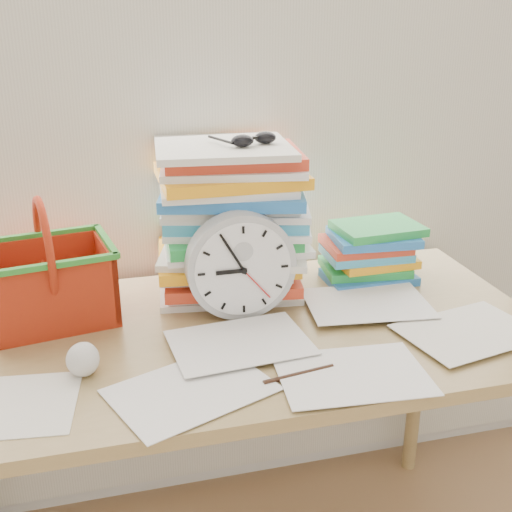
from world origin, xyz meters
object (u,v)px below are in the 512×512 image
object	(u,v)px
clock	(241,266)
book_stack	(371,253)
paper_stack	(231,219)
basket	(46,262)
desk	(234,358)

from	to	relation	value
clock	book_stack	distance (m)	0.40
clock	book_stack	xyz separation A→B (m)	(0.38, 0.12, -0.05)
paper_stack	basket	world-z (taller)	paper_stack
desk	clock	world-z (taller)	clock
paper_stack	clock	bearing A→B (deg)	-94.84
book_stack	clock	bearing A→B (deg)	-162.01
desk	basket	size ratio (longest dim) A/B	4.94
basket	clock	bearing A→B (deg)	-21.79
book_stack	basket	size ratio (longest dim) A/B	0.89
desk	clock	size ratio (longest dim) A/B	5.58
basket	desk	bearing A→B (deg)	-31.07
desk	paper_stack	world-z (taller)	paper_stack
basket	paper_stack	bearing A→B (deg)	-1.24
desk	paper_stack	xyz separation A→B (m)	(0.04, 0.22, 0.26)
desk	basket	world-z (taller)	basket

